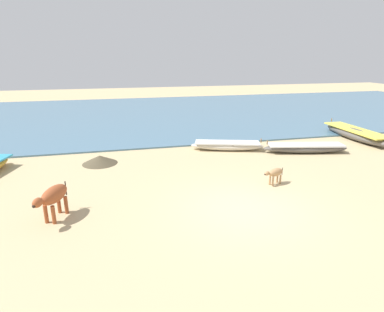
{
  "coord_description": "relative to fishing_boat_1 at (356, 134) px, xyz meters",
  "views": [
    {
      "loc": [
        -3.76,
        -8.38,
        4.54
      ],
      "look_at": [
        -0.74,
        3.87,
        0.6
      ],
      "focal_mm": 30.27,
      "sensor_mm": 36.0,
      "label": 1
    }
  ],
  "objects": [
    {
      "name": "ground",
      "position": [
        -9.43,
        -6.63,
        -0.31
      ],
      "size": [
        80.0,
        80.0,
        0.0
      ],
      "primitive_type": "plane",
      "color": "tan"
    },
    {
      "name": "sea_water",
      "position": [
        -9.43,
        10.76,
        -0.27
      ],
      "size": [
        60.0,
        20.0,
        0.08
      ],
      "primitive_type": "cube",
      "color": "slate",
      "rests_on": "ground"
    },
    {
      "name": "fishing_boat_3",
      "position": [
        -7.76,
        -0.32,
        -0.08
      ],
      "size": [
        3.7,
        1.89,
        0.61
      ],
      "rotation": [
        0.0,
        0.0,
        5.98
      ],
      "color": "beige",
      "rests_on": "ground"
    },
    {
      "name": "calf_near_tan",
      "position": [
        -7.61,
        -5.01,
        0.13
      ],
      "size": [
        0.92,
        0.5,
        0.61
      ],
      "rotation": [
        0.0,
        0.0,
        3.49
      ],
      "color": "tan",
      "rests_on": "ground"
    },
    {
      "name": "cow_adult_rust",
      "position": [
        -15.01,
        -5.89,
        0.4
      ],
      "size": [
        0.91,
        1.45,
        0.98
      ],
      "rotation": [
        0.0,
        0.0,
        4.27
      ],
      "color": "#9E4C28",
      "rests_on": "ground"
    },
    {
      "name": "fishing_boat_4",
      "position": [
        -4.21,
        -1.64,
        -0.08
      ],
      "size": [
        4.18,
        1.73,
        0.62
      ],
      "rotation": [
        0.0,
        0.0,
        2.92
      ],
      "color": "#5B5651",
      "rests_on": "ground"
    },
    {
      "name": "debris_pile_1",
      "position": [
        -13.89,
        -1.0,
        -0.13
      ],
      "size": [
        1.66,
        1.66,
        0.36
      ],
      "primitive_type": "cone",
      "rotation": [
        0.0,
        0.0,
        6.19
      ],
      "color": "brown",
      "rests_on": "ground"
    },
    {
      "name": "fishing_boat_1",
      "position": [
        0.0,
        0.0,
        0.0
      ],
      "size": [
        1.28,
        4.93,
        0.77
      ],
      "rotation": [
        0.0,
        0.0,
        1.55
      ],
      "color": "#5B5651",
      "rests_on": "ground"
    }
  ]
}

